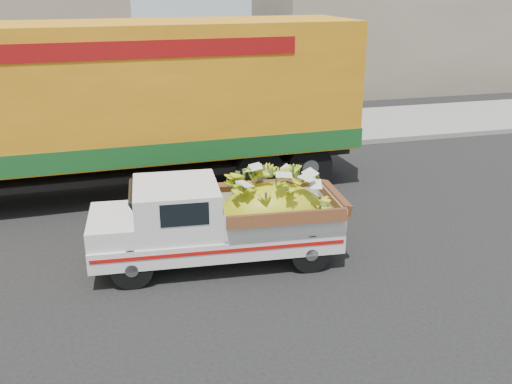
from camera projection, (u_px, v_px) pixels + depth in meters
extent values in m
plane|color=black|center=(131.00, 268.00, 9.72)|extent=(100.00, 100.00, 0.00)
cube|color=gray|center=(116.00, 160.00, 15.36)|extent=(60.00, 0.25, 0.15)
cube|color=gray|center=(113.00, 140.00, 17.26)|extent=(60.00, 4.00, 0.14)
cube|color=gray|center=(417.00, 19.00, 25.95)|extent=(14.00, 6.00, 6.00)
cylinder|color=black|center=(132.00, 268.00, 9.01)|extent=(0.69, 0.25, 0.67)
cylinder|color=black|center=(133.00, 235.00, 10.20)|extent=(0.69, 0.25, 0.67)
cylinder|color=black|center=(310.00, 253.00, 9.52)|extent=(0.69, 0.25, 0.67)
cylinder|color=black|center=(291.00, 222.00, 10.72)|extent=(0.69, 0.25, 0.67)
cube|color=silver|center=(216.00, 235.00, 9.80)|extent=(4.28, 1.83, 0.35)
cube|color=#A50F0C|center=(221.00, 252.00, 9.08)|extent=(4.07, 0.33, 0.06)
cube|color=silver|center=(93.00, 250.00, 9.47)|extent=(0.20, 1.48, 0.12)
cube|color=silver|center=(112.00, 225.00, 9.38)|extent=(0.86, 1.47, 0.32)
cube|color=silver|center=(176.00, 207.00, 9.49)|extent=(1.48, 1.55, 0.80)
cube|color=black|center=(185.00, 215.00, 8.78)|extent=(0.75, 0.07, 0.37)
cube|color=silver|center=(276.00, 210.00, 9.85)|extent=(2.15, 1.66, 0.45)
ellipsoid|color=gold|center=(271.00, 215.00, 9.87)|extent=(1.93, 1.35, 1.14)
cylinder|color=black|center=(308.00, 166.00, 13.27)|extent=(1.11, 0.35, 1.10)
cylinder|color=black|center=(280.00, 144.00, 15.06)|extent=(1.11, 0.35, 1.10)
cylinder|color=black|center=(259.00, 171.00, 12.94)|extent=(1.11, 0.35, 1.10)
cylinder|color=black|center=(236.00, 148.00, 14.73)|extent=(1.11, 0.35, 1.10)
cube|color=black|center=(97.00, 162.00, 12.79)|extent=(12.03, 1.37, 0.36)
cube|color=orange|center=(90.00, 91.00, 12.23)|extent=(11.83, 2.86, 2.84)
cube|color=#164F1E|center=(95.00, 144.00, 12.64)|extent=(11.89, 2.88, 0.45)
cube|color=maroon|center=(87.00, 52.00, 10.77)|extent=(8.40, 0.28, 0.35)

